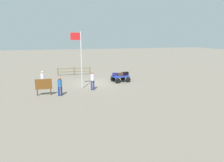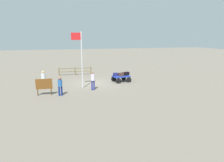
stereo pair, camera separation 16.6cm
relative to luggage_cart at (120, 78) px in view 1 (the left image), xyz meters
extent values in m
plane|color=slate|center=(2.97, -0.18, -0.46)|extent=(120.00, 120.00, 0.00)
cube|color=#223BB6|center=(-0.02, 0.00, 0.14)|extent=(1.87, 1.33, 0.10)
cube|color=#223BB6|center=(0.78, 0.13, 0.14)|extent=(0.24, 1.02, 0.10)
cylinder|color=black|center=(0.49, 0.64, -0.19)|extent=(0.56, 0.21, 0.55)
cylinder|color=black|center=(0.66, -0.46, -0.19)|extent=(0.56, 0.21, 0.55)
cylinder|color=black|center=(-0.70, 0.45, -0.19)|extent=(0.56, 0.21, 0.55)
cylinder|color=black|center=(-0.53, -0.65, -0.19)|extent=(0.56, 0.21, 0.55)
cube|color=#452D24|center=(0.04, 0.11, 0.36)|extent=(0.53, 0.33, 0.34)
cube|color=black|center=(-0.66, -0.18, 0.36)|extent=(0.65, 0.49, 0.34)
cube|color=navy|center=(0.56, -0.18, 0.34)|extent=(0.60, 0.48, 0.31)
cube|color=black|center=(-0.52, -0.20, 0.35)|extent=(0.68, 0.48, 0.33)
cylinder|color=navy|center=(3.37, 2.48, -0.02)|extent=(0.14, 0.14, 0.87)
cylinder|color=navy|center=(3.56, 2.52, -0.02)|extent=(0.14, 0.14, 0.87)
cylinder|color=silver|center=(3.46, 2.50, 0.70)|extent=(0.41, 0.41, 0.58)
sphere|color=#8C614E|center=(3.46, 2.50, 1.10)|extent=(0.22, 0.22, 0.22)
cylinder|color=navy|center=(6.22, 3.50, -0.08)|extent=(0.14, 0.14, 0.75)
cylinder|color=navy|center=(6.42, 3.53, -0.08)|extent=(0.14, 0.14, 0.75)
cylinder|color=#285BA6|center=(6.32, 3.52, 0.57)|extent=(0.39, 0.39, 0.55)
sphere|color=#936044|center=(6.32, 3.52, 0.97)|extent=(0.26, 0.26, 0.26)
cylinder|color=navy|center=(7.58, 0.92, -0.06)|extent=(0.14, 0.14, 0.80)
cylinder|color=navy|center=(7.75, 0.81, -0.06)|extent=(0.14, 0.14, 0.80)
cylinder|color=silver|center=(7.67, 0.87, 0.66)|extent=(0.50, 0.50, 0.63)
sphere|color=tan|center=(7.67, 0.87, 1.09)|extent=(0.24, 0.24, 0.24)
cylinder|color=silver|center=(4.26, 1.62, 2.09)|extent=(0.10, 0.10, 5.09)
cube|color=red|center=(4.72, 1.62, 4.22)|extent=(0.83, 0.05, 0.63)
cylinder|color=#4C3319|center=(7.04, 3.09, -0.20)|extent=(0.08, 0.08, 0.52)
cylinder|color=#4C3319|center=(8.07, 3.05, -0.20)|extent=(0.08, 0.08, 0.52)
cube|color=brown|center=(7.55, 3.07, 0.48)|extent=(1.29, 0.10, 0.84)
cylinder|color=brown|center=(2.23, -5.30, 0.02)|extent=(0.12, 0.12, 0.96)
cylinder|color=brown|center=(4.18, -5.40, 0.02)|extent=(0.12, 0.12, 0.96)
cylinder|color=brown|center=(6.13, -5.51, 0.02)|extent=(0.12, 0.12, 0.96)
cube|color=brown|center=(4.18, -5.40, 0.36)|extent=(3.91, 0.30, 0.08)
cube|color=brown|center=(4.18, -5.40, -0.03)|extent=(3.91, 0.30, 0.08)
camera|label=1|loc=(6.90, 19.80, 4.16)|focal=32.68mm
camera|label=2|loc=(6.74, 19.85, 4.16)|focal=32.68mm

